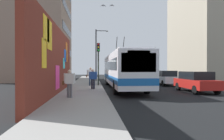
% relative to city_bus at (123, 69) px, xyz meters
% --- Properties ---
extents(ground_plane, '(80.00, 80.00, 0.00)m').
position_rel_city_bus_xyz_m(ground_plane, '(0.40, 1.80, -1.74)').
color(ground_plane, black).
extents(sidewalk_slab, '(48.00, 3.20, 0.15)m').
position_rel_city_bus_xyz_m(sidewalk_slab, '(0.40, 3.40, -1.67)').
color(sidewalk_slab, gray).
rests_on(sidewalk_slab, ground_plane).
extents(graffiti_wall, '(12.91, 0.32, 4.60)m').
position_rel_city_bus_xyz_m(graffiti_wall, '(-4.15, 5.15, 0.56)').
color(graffiti_wall, maroon).
rests_on(graffiti_wall, ground_plane).
extents(building_far_left, '(11.65, 8.86, 16.19)m').
position_rel_city_bus_xyz_m(building_far_left, '(12.99, 11.00, 6.35)').
color(building_far_left, gray).
rests_on(building_far_left, ground_plane).
extents(building_far_right, '(13.42, 6.09, 15.34)m').
position_rel_city_bus_xyz_m(building_far_right, '(13.21, -15.20, 5.93)').
color(building_far_right, '#9E937F').
rests_on(building_far_right, ground_plane).
extents(city_bus, '(12.30, 2.53, 4.90)m').
position_rel_city_bus_xyz_m(city_bus, '(0.00, 0.00, 0.00)').
color(city_bus, silver).
rests_on(city_bus, ground_plane).
extents(parked_car_red, '(4.12, 1.82, 1.58)m').
position_rel_city_bus_xyz_m(parked_car_red, '(-3.21, -5.20, -0.91)').
color(parked_car_red, '#B21E19').
rests_on(parked_car_red, ground_plane).
extents(parked_car_white, '(4.55, 1.82, 1.58)m').
position_rel_city_bus_xyz_m(parked_car_white, '(3.05, -5.20, -0.91)').
color(parked_car_white, white).
rests_on(parked_car_white, ground_plane).
extents(parked_car_navy, '(4.83, 1.74, 1.58)m').
position_rel_city_bus_xyz_m(parked_car_navy, '(8.99, -5.20, -0.91)').
color(parked_car_navy, navy).
rests_on(parked_car_navy, ground_plane).
extents(parked_car_dark_gray, '(4.49, 1.82, 1.58)m').
position_rel_city_bus_xyz_m(parked_car_dark_gray, '(14.87, -5.20, -0.91)').
color(parked_car_dark_gray, '#38383D').
rests_on(parked_car_dark_gray, ground_plane).
extents(pedestrian_near_wall, '(0.22, 0.72, 1.59)m').
position_rel_city_bus_xyz_m(pedestrian_near_wall, '(-6.10, 4.05, -0.67)').
color(pedestrian_near_wall, '#595960').
rests_on(pedestrian_near_wall, sidewalk_slab).
extents(pedestrian_at_curb, '(0.22, 0.65, 1.61)m').
position_rel_city_bus_xyz_m(pedestrian_at_curb, '(-1.65, 2.69, -0.65)').
color(pedestrian_at_curb, '#1E1E2D').
rests_on(pedestrian_at_curb, sidewalk_slab).
extents(pedestrian_midblock, '(0.24, 0.78, 1.77)m').
position_rel_city_bus_xyz_m(pedestrian_midblock, '(1.49, 2.91, -0.54)').
color(pedestrian_midblock, '#2D3F59').
rests_on(pedestrian_midblock, sidewalk_slab).
extents(traffic_light, '(0.49, 0.28, 4.19)m').
position_rel_city_bus_xyz_m(traffic_light, '(1.77, 2.15, 1.23)').
color(traffic_light, '#2D382D').
rests_on(traffic_light, sidewalk_slab).
extents(street_lamp, '(0.44, 1.71, 6.86)m').
position_rel_city_bus_xyz_m(street_lamp, '(8.48, 2.07, 2.33)').
color(street_lamp, '#4C4C51').
rests_on(street_lamp, sidewalk_slab).
extents(flying_pigeons, '(4.17, 2.27, 1.57)m').
position_rel_city_bus_xyz_m(flying_pigeons, '(3.75, 1.38, 7.57)').
color(flying_pigeons, gray).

